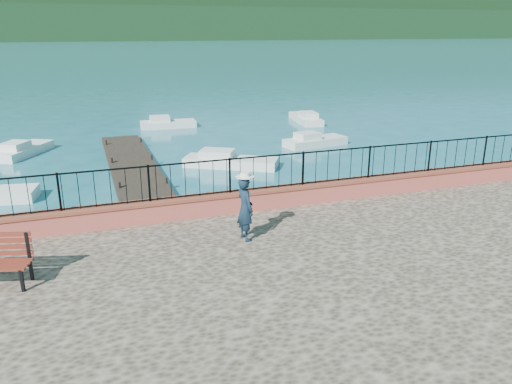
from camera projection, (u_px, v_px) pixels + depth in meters
ground at (292, 315)px, 11.18m from camera, size 2000.00×2000.00×0.00m
parapet at (241, 201)px, 14.03m from camera, size 28.00×0.46×0.58m
railing at (240, 175)px, 13.79m from camera, size 27.00×0.05×0.95m
dock at (137, 176)px, 21.25m from camera, size 2.00×16.00×0.30m
far_forest at (78, 24)px, 277.18m from camera, size 900.00×60.00×18.00m
foothills at (74, 4)px, 326.89m from camera, size 900.00×120.00×44.00m
companion_hill at (274, 35)px, 582.66m from camera, size 448.00×384.00×180.00m
person at (245, 209)px, 11.97m from camera, size 0.46×0.63×1.58m
hat at (245, 175)px, 11.71m from camera, size 0.44×0.44×0.12m
boat_1 at (231, 158)px, 23.11m from camera, size 4.38×3.32×0.80m
boat_2 at (315, 138)px, 27.31m from camera, size 3.69×1.89×0.80m
boat_3 at (22, 147)px, 25.30m from camera, size 2.92×3.79×0.80m
boat_4 at (168, 121)px, 32.37m from camera, size 3.57×1.49×0.80m
boat_5 at (306, 116)px, 34.29m from camera, size 1.83×4.20×0.80m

